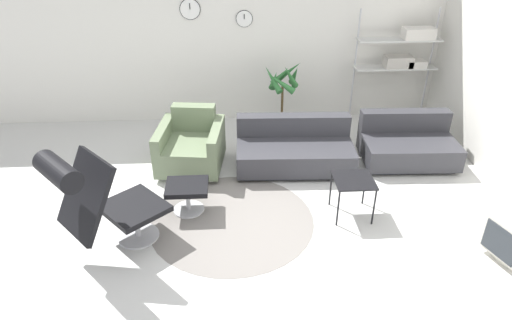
% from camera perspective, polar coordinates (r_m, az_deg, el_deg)
% --- Properties ---
extents(ground_plane, '(12.00, 12.00, 0.00)m').
position_cam_1_polar(ground_plane, '(5.32, -1.03, -6.68)').
color(ground_plane, silver).
extents(wall_back, '(12.00, 0.09, 2.80)m').
position_cam_1_polar(wall_back, '(7.23, -2.14, 15.61)').
color(wall_back, silver).
rests_on(wall_back, ground_plane).
extents(round_rug, '(1.86, 1.86, 0.01)m').
position_cam_1_polar(round_rug, '(5.22, -3.05, -7.50)').
color(round_rug, slate).
rests_on(round_rug, ground_plane).
extents(lounge_chair, '(1.17, 1.13, 1.21)m').
position_cam_1_polar(lounge_chair, '(4.61, -19.42, -4.09)').
color(lounge_chair, '#BCBCC1').
rests_on(lounge_chair, ground_plane).
extents(ottoman, '(0.48, 0.41, 0.35)m').
position_cam_1_polar(ottoman, '(5.29, -8.58, -3.89)').
color(ottoman, '#BCBCC1').
rests_on(ottoman, ground_plane).
extents(armchair_red, '(0.92, 0.97, 0.76)m').
position_cam_1_polar(armchair_red, '(6.15, -8.10, 1.56)').
color(armchair_red, silver).
rests_on(armchair_red, ground_plane).
extents(couch_low, '(1.57, 0.86, 0.64)m').
position_cam_1_polar(couch_low, '(6.15, 4.80, 1.24)').
color(couch_low, black).
rests_on(couch_low, ground_plane).
extents(couch_second, '(1.26, 0.85, 0.64)m').
position_cam_1_polar(couch_second, '(6.60, 18.39, 1.78)').
color(couch_second, black).
rests_on(couch_second, ground_plane).
extents(side_table, '(0.44, 0.44, 0.47)m').
position_cam_1_polar(side_table, '(5.19, 12.09, -2.83)').
color(side_table, black).
rests_on(side_table, ground_plane).
extents(potted_plant, '(0.62, 0.62, 1.15)m').
position_cam_1_polar(potted_plant, '(6.92, 3.34, 7.43)').
color(potted_plant, '#333338').
rests_on(potted_plant, ground_plane).
extents(shelf_unit, '(1.26, 0.28, 1.78)m').
position_cam_1_polar(shelf_unit, '(7.48, 18.18, 12.74)').
color(shelf_unit, '#BCBCC1').
rests_on(shelf_unit, ground_plane).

